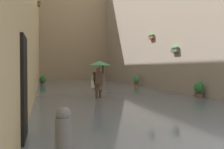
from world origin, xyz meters
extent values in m
plane|color=gray|center=(0.00, -13.59, 0.00)|extent=(67.95, 67.95, 0.00)
cube|color=slate|center=(0.00, -13.59, 0.06)|extent=(8.82, 33.18, 0.13)
cube|color=#66605B|center=(-3.91, -10.42, 2.58)|extent=(0.20, 0.70, 0.18)
ellipsoid|color=#387F3D|center=(-3.91, -10.42, 2.74)|extent=(0.28, 0.76, 0.24)
cube|color=#9E563D|center=(-3.91, -13.77, 3.73)|extent=(0.20, 0.70, 0.18)
ellipsoid|color=#428947|center=(-3.91, -13.77, 3.89)|extent=(0.28, 0.76, 0.24)
cube|color=black|center=(3.99, -2.42, 1.10)|extent=(0.08, 1.10, 2.20)
cube|color=brown|center=(3.91, -17.24, 6.41)|extent=(0.20, 0.70, 0.18)
ellipsoid|color=#23602D|center=(3.91, -17.24, 6.57)|extent=(0.28, 0.76, 0.24)
cube|color=tan|center=(0.00, -28.08, 6.79)|extent=(11.62, 1.80, 13.58)
cube|color=black|center=(1.18, -8.72, 0.05)|extent=(0.13, 0.25, 0.10)
cylinder|color=#4C3828|center=(1.18, -8.72, 0.44)|extent=(0.13, 0.13, 0.68)
cube|color=black|center=(1.00, -8.74, 0.05)|extent=(0.13, 0.25, 0.10)
cylinder|color=#4C3828|center=(1.00, -8.74, 0.44)|extent=(0.13, 0.13, 0.68)
cube|color=#4C3828|center=(1.09, -8.73, 1.08)|extent=(0.40, 0.25, 0.59)
cone|color=#4C3828|center=(1.09, -8.73, 0.66)|extent=(0.54, 0.54, 0.28)
sphere|color=#8C664C|center=(1.09, -8.73, 1.47)|extent=(0.21, 0.21, 0.21)
cylinder|color=#4C3828|center=(0.86, -8.75, 1.49)|extent=(0.09, 0.09, 0.44)
cylinder|color=#4C3828|center=(1.32, -8.71, 1.13)|extent=(0.09, 0.09, 0.48)
cylinder|color=black|center=(1.03, -8.73, 1.58)|extent=(0.02, 0.02, 0.42)
cone|color=#338C4C|center=(1.03, -8.73, 1.79)|extent=(1.08, 1.08, 0.22)
cylinder|color=black|center=(1.03, -8.73, 1.93)|extent=(0.01, 0.01, 0.08)
cube|color=beige|center=(1.40, -8.68, 0.80)|extent=(0.08, 0.28, 0.32)
torus|color=beige|center=(1.40, -8.68, 1.08)|extent=(0.04, 0.30, 0.30)
cylinder|color=#66605B|center=(3.67, -18.86, 0.13)|extent=(0.41, 0.41, 0.27)
torus|color=#56524E|center=(3.67, -18.86, 0.27)|extent=(0.44, 0.44, 0.04)
ellipsoid|color=#23602D|center=(3.67, -18.86, 0.57)|extent=(0.52, 0.52, 0.61)
cylinder|color=#9E563D|center=(-3.54, -15.83, 0.16)|extent=(0.37, 0.37, 0.32)
torus|color=brown|center=(-3.54, -15.83, 0.32)|extent=(0.40, 0.40, 0.04)
ellipsoid|color=#428947|center=(-3.54, -15.83, 0.66)|extent=(0.47, 0.47, 0.67)
cylinder|color=brown|center=(-3.71, -7.75, 0.16)|extent=(0.41, 0.41, 0.31)
torus|color=brown|center=(-3.71, -7.75, 0.31)|extent=(0.45, 0.45, 0.04)
ellipsoid|color=#2D7033|center=(-3.71, -7.75, 0.60)|extent=(0.48, 0.48, 0.57)
cylinder|color=slate|center=(3.31, -1.12, 0.39)|extent=(0.26, 0.26, 0.78)
sphere|color=slate|center=(3.31, -1.12, 0.83)|extent=(0.24, 0.24, 0.24)
camera|label=1|loc=(3.61, 2.87, 1.56)|focal=40.15mm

